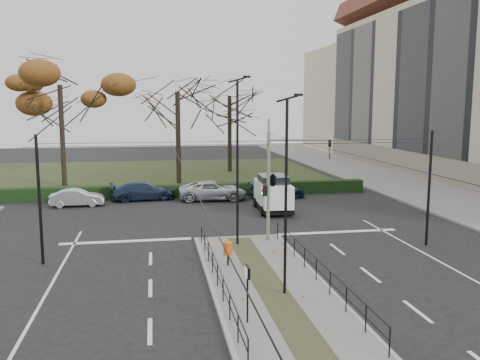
{
  "coord_description": "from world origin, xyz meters",
  "views": [
    {
      "loc": [
        -4.46,
        -21.88,
        7.28
      ],
      "look_at": [
        0.39,
        6.25,
        3.07
      ],
      "focal_mm": 38.0,
      "sensor_mm": 36.0,
      "label": 1
    }
  ],
  "objects_px": {
    "info_panel": "(247,279)",
    "parked_car_third": "(143,191)",
    "bare_tree_near": "(178,98)",
    "white_van": "(273,192)",
    "streetlamp_median_near": "(286,195)",
    "bare_tree_center": "(230,102)",
    "parked_car_fifth": "(277,190)",
    "parked_car_second": "(77,198)",
    "traffic_light": "(275,177)",
    "streetlamp_median_far": "(238,160)",
    "parked_car_fourth": "(213,191)",
    "rust_tree": "(60,85)",
    "litter_bin": "(228,249)"
  },
  "relations": [
    {
      "from": "traffic_light",
      "to": "parked_car_fourth",
      "type": "relative_size",
      "value": 1.1
    },
    {
      "from": "traffic_light",
      "to": "info_panel",
      "type": "xyz_separation_m",
      "value": [
        -3.34,
        -10.07,
        -1.86
      ]
    },
    {
      "from": "traffic_light",
      "to": "parked_car_fifth",
      "type": "distance_m",
      "value": 13.59
    },
    {
      "from": "traffic_light",
      "to": "bare_tree_near",
      "type": "bearing_deg",
      "value": 100.86
    },
    {
      "from": "bare_tree_near",
      "to": "info_panel",
      "type": "bearing_deg",
      "value": -88.79
    },
    {
      "from": "parked_car_fourth",
      "to": "litter_bin",
      "type": "bearing_deg",
      "value": 179.01
    },
    {
      "from": "info_panel",
      "to": "parked_car_fifth",
      "type": "bearing_deg",
      "value": 73.74
    },
    {
      "from": "white_van",
      "to": "bare_tree_center",
      "type": "relative_size",
      "value": 0.44
    },
    {
      "from": "streetlamp_median_far",
      "to": "parked_car_fourth",
      "type": "bearing_deg",
      "value": 88.84
    },
    {
      "from": "parked_car_fourth",
      "to": "rust_tree",
      "type": "relative_size",
      "value": 0.45
    },
    {
      "from": "info_panel",
      "to": "white_van",
      "type": "xyz_separation_m",
      "value": [
        5.17,
        18.01,
        -0.35
      ]
    },
    {
      "from": "parked_car_second",
      "to": "white_van",
      "type": "relative_size",
      "value": 0.79
    },
    {
      "from": "parked_car_second",
      "to": "parked_car_fifth",
      "type": "height_order",
      "value": "parked_car_fifth"
    },
    {
      "from": "bare_tree_center",
      "to": "parked_car_third",
      "type": "bearing_deg",
      "value": -120.84
    },
    {
      "from": "litter_bin",
      "to": "white_van",
      "type": "distance_m",
      "value": 12.88
    },
    {
      "from": "parked_car_third",
      "to": "rust_tree",
      "type": "height_order",
      "value": "rust_tree"
    },
    {
      "from": "parked_car_second",
      "to": "parked_car_fourth",
      "type": "xyz_separation_m",
      "value": [
        10.02,
        0.79,
        0.1
      ]
    },
    {
      "from": "bare_tree_near",
      "to": "parked_car_fourth",
      "type": "bearing_deg",
      "value": -74.67
    },
    {
      "from": "streetlamp_median_near",
      "to": "bare_tree_center",
      "type": "height_order",
      "value": "bare_tree_center"
    },
    {
      "from": "streetlamp_median_near",
      "to": "white_van",
      "type": "height_order",
      "value": "streetlamp_median_near"
    },
    {
      "from": "info_panel",
      "to": "bare_tree_center",
      "type": "height_order",
      "value": "bare_tree_center"
    },
    {
      "from": "info_panel",
      "to": "streetlamp_median_near",
      "type": "distance_m",
      "value": 3.8
    },
    {
      "from": "streetlamp_median_near",
      "to": "parked_car_second",
      "type": "relative_size",
      "value": 1.98
    },
    {
      "from": "traffic_light",
      "to": "parked_car_second",
      "type": "xyz_separation_m",
      "value": [
        -11.82,
        11.99,
        -2.88
      ]
    },
    {
      "from": "info_panel",
      "to": "parked_car_fourth",
      "type": "xyz_separation_m",
      "value": [
        1.55,
        22.86,
        -0.92
      ]
    },
    {
      "from": "traffic_light",
      "to": "streetlamp_median_near",
      "type": "bearing_deg",
      "value": -100.51
    },
    {
      "from": "streetlamp_median_near",
      "to": "info_panel",
      "type": "bearing_deg",
      "value": -129.37
    },
    {
      "from": "parked_car_second",
      "to": "parked_car_third",
      "type": "xyz_separation_m",
      "value": [
        4.65,
        1.67,
        0.08
      ]
    },
    {
      "from": "info_panel",
      "to": "bare_tree_center",
      "type": "bearing_deg",
      "value": 82.23
    },
    {
      "from": "parked_car_third",
      "to": "bare_tree_near",
      "type": "xyz_separation_m",
      "value": [
        3.17,
        7.15,
        7.18
      ]
    },
    {
      "from": "parked_car_second",
      "to": "white_van",
      "type": "xyz_separation_m",
      "value": [
        13.64,
        -4.05,
        0.67
      ]
    },
    {
      "from": "parked_car_third",
      "to": "bare_tree_center",
      "type": "bearing_deg",
      "value": -37.65
    },
    {
      "from": "streetlamp_median_far",
      "to": "parked_car_fourth",
      "type": "relative_size",
      "value": 1.64
    },
    {
      "from": "bare_tree_near",
      "to": "parked_car_fifth",
      "type": "relative_size",
      "value": 2.52
    },
    {
      "from": "streetlamp_median_far",
      "to": "parked_car_second",
      "type": "distance_m",
      "value": 16.34
    },
    {
      "from": "parked_car_third",
      "to": "info_panel",
      "type": "bearing_deg",
      "value": -177.67
    },
    {
      "from": "traffic_light",
      "to": "streetlamp_median_far",
      "type": "bearing_deg",
      "value": -165.54
    },
    {
      "from": "white_van",
      "to": "bare_tree_near",
      "type": "bearing_deg",
      "value": 114.33
    },
    {
      "from": "parked_car_fifth",
      "to": "parked_car_third",
      "type": "bearing_deg",
      "value": 81.99
    },
    {
      "from": "streetlamp_median_near",
      "to": "bare_tree_center",
      "type": "xyz_separation_m",
      "value": [
        3.43,
        36.74,
        3.69
      ]
    },
    {
      "from": "parked_car_fourth",
      "to": "rust_tree",
      "type": "bearing_deg",
      "value": 58.84
    },
    {
      "from": "parked_car_third",
      "to": "rust_tree",
      "type": "bearing_deg",
      "value": 35.73
    },
    {
      "from": "litter_bin",
      "to": "streetlamp_median_near",
      "type": "relative_size",
      "value": 0.14
    },
    {
      "from": "info_panel",
      "to": "streetlamp_median_near",
      "type": "bearing_deg",
      "value": 50.63
    },
    {
      "from": "streetlamp_median_near",
      "to": "parked_car_fifth",
      "type": "relative_size",
      "value": 1.71
    },
    {
      "from": "bare_tree_near",
      "to": "white_van",
      "type": "bearing_deg",
      "value": -65.67
    },
    {
      "from": "parked_car_second",
      "to": "bare_tree_center",
      "type": "relative_size",
      "value": 0.35
    },
    {
      "from": "info_panel",
      "to": "bare_tree_near",
      "type": "bearing_deg",
      "value": 91.21
    },
    {
      "from": "streetlamp_median_far",
      "to": "rust_tree",
      "type": "bearing_deg",
      "value": 119.03
    },
    {
      "from": "info_panel",
      "to": "parked_car_third",
      "type": "relative_size",
      "value": 0.39
    }
  ]
}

